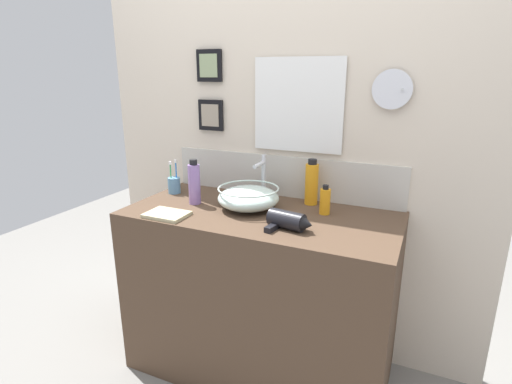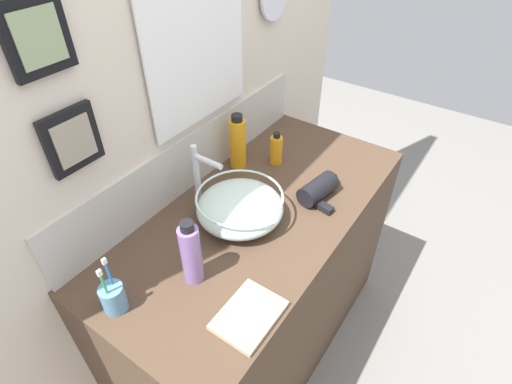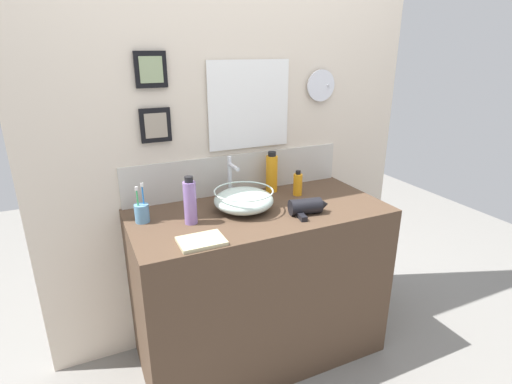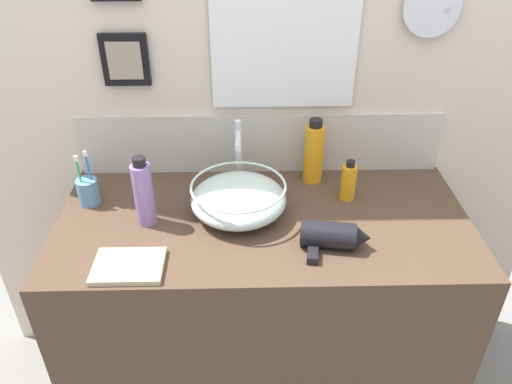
{
  "view_description": "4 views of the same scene",
  "coord_description": "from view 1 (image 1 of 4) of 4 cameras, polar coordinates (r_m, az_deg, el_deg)",
  "views": [
    {
      "loc": [
        0.72,
        -1.64,
        1.51
      ],
      "look_at": [
        -0.02,
        0.0,
        0.97
      ],
      "focal_mm": 28.0,
      "sensor_mm": 36.0,
      "label": 1
    },
    {
      "loc": [
        -0.88,
        -0.59,
        1.83
      ],
      "look_at": [
        -0.02,
        0.0,
        0.97
      ],
      "focal_mm": 28.0,
      "sensor_mm": 36.0,
      "label": 2
    },
    {
      "loc": [
        -0.8,
        -1.68,
        1.64
      ],
      "look_at": [
        -0.02,
        0.0,
        0.97
      ],
      "focal_mm": 28.0,
      "sensor_mm": 36.0,
      "label": 3
    },
    {
      "loc": [
        -0.05,
        -1.26,
        1.79
      ],
      "look_at": [
        -0.02,
        0.0,
        0.97
      ],
      "focal_mm": 35.0,
      "sensor_mm": 36.0,
      "label": 4
    }
  ],
  "objects": [
    {
      "name": "back_panel",
      "position": [
        2.12,
        4.33,
        7.91
      ],
      "size": [
        2.15,
        0.1,
        2.37
      ],
      "color": "beige",
      "rests_on": "ground"
    },
    {
      "name": "hand_towel",
      "position": [
        1.9,
        -12.62,
        -3.15
      ],
      "size": [
        0.19,
        0.14,
        0.02
      ],
      "primitive_type": "cube",
      "color": "tan",
      "rests_on": "vanity_counter"
    },
    {
      "name": "ground_plane",
      "position": [
        2.34,
        0.56,
        -23.45
      ],
      "size": [
        6.0,
        6.0,
        0.0
      ],
      "primitive_type": "plane",
      "color": "gray"
    },
    {
      "name": "vanity_counter",
      "position": [
        2.09,
        0.6,
        -14.29
      ],
      "size": [
        1.29,
        0.61,
        0.87
      ],
      "primitive_type": "cube",
      "color": "#4C3828",
      "rests_on": "ground"
    },
    {
      "name": "hair_drier",
      "position": [
        1.7,
        4.75,
        -4.13
      ],
      "size": [
        0.21,
        0.14,
        0.08
      ],
      "color": "black",
      "rests_on": "vanity_counter"
    },
    {
      "name": "toothbrush_cup",
      "position": [
        2.24,
        -11.61,
        1.0
      ],
      "size": [
        0.07,
        0.07,
        0.19
      ],
      "color": "#598CB2",
      "rests_on": "vanity_counter"
    },
    {
      "name": "lotion_bottle",
      "position": [
        2.01,
        7.94,
        1.26
      ],
      "size": [
        0.07,
        0.07,
        0.23
      ],
      "color": "orange",
      "rests_on": "vanity_counter"
    },
    {
      "name": "faucet",
      "position": [
        2.06,
        0.94,
        2.61
      ],
      "size": [
        0.02,
        0.13,
        0.23
      ],
      "color": "silver",
      "rests_on": "vanity_counter"
    },
    {
      "name": "shampoo_bottle",
      "position": [
        1.89,
        9.83,
        -1.26
      ],
      "size": [
        0.05,
        0.05,
        0.14
      ],
      "color": "orange",
      "rests_on": "vanity_counter"
    },
    {
      "name": "spray_bottle",
      "position": [
        2.02,
        -8.81,
        1.25
      ],
      "size": [
        0.06,
        0.06,
        0.23
      ],
      "color": "#8C6BB2",
      "rests_on": "vanity_counter"
    },
    {
      "name": "glass_bowl_sink",
      "position": [
        1.94,
        -1.09,
        -0.8
      ],
      "size": [
        0.3,
        0.3,
        0.11
      ],
      "color": "silver",
      "rests_on": "vanity_counter"
    }
  ]
}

